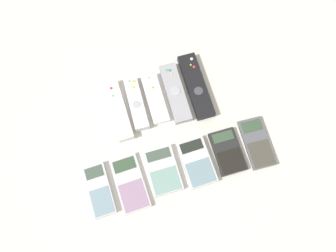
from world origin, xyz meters
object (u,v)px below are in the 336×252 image
(remote_3, at_px, (175,93))
(calculator_0, at_px, (99,190))
(calculator_1, at_px, (130,183))
(remote_4, at_px, (196,86))
(remote_0, at_px, (118,110))
(calculator_5, at_px, (257,143))
(calculator_3, at_px, (197,162))
(calculator_4, at_px, (228,152))
(remote_2, at_px, (155,98))
(remote_1, at_px, (136,103))
(calculator_2, at_px, (163,170))

(remote_3, height_order, calculator_0, remote_3)
(calculator_0, xyz_separation_m, calculator_1, (0.08, -0.01, -0.00))
(remote_4, xyz_separation_m, calculator_0, (-0.35, -0.21, -0.00))
(remote_0, height_order, calculator_5, remote_0)
(calculator_3, height_order, calculator_4, calculator_3)
(remote_2, relative_size, calculator_4, 1.24)
(remote_1, xyz_separation_m, calculator_2, (0.02, -0.21, -0.01))
(remote_4, bearing_deg, calculator_2, -127.11)
(remote_1, height_order, calculator_5, remote_1)
(calculator_3, bearing_deg, remote_0, 127.64)
(remote_3, relative_size, calculator_0, 1.32)
(calculator_0, bearing_deg, remote_0, 61.32)
(calculator_4, bearing_deg, calculator_0, -179.46)
(calculator_0, bearing_deg, remote_4, 30.18)
(remote_4, relative_size, calculator_1, 1.35)
(remote_0, height_order, calculator_0, remote_0)
(remote_0, bearing_deg, remote_3, 1.01)
(remote_3, distance_m, calculator_5, 0.28)
(remote_1, relative_size, remote_4, 0.79)
(calculator_4, relative_size, calculator_5, 0.86)
(remote_4, distance_m, calculator_4, 0.22)
(remote_0, distance_m, calculator_2, 0.22)
(calculator_2, height_order, calculator_5, calculator_2)
(remote_3, relative_size, calculator_5, 1.27)
(remote_2, relative_size, calculator_1, 1.02)
(calculator_0, height_order, calculator_2, same)
(calculator_0, relative_size, calculator_2, 1.10)
(calculator_1, bearing_deg, remote_1, 68.60)
(remote_2, bearing_deg, remote_0, -176.18)
(calculator_2, relative_size, calculator_5, 0.88)
(remote_2, distance_m, remote_4, 0.13)
(remote_1, xyz_separation_m, calculator_3, (0.11, -0.22, -0.01))
(remote_0, relative_size, remote_1, 1.14)
(calculator_1, bearing_deg, calculator_2, 2.67)
(remote_2, bearing_deg, remote_4, 1.97)
(remote_1, height_order, calculator_0, remote_1)
(calculator_1, distance_m, calculator_4, 0.29)
(remote_4, relative_size, calculator_2, 1.60)
(remote_4, bearing_deg, calculator_4, -83.25)
(remote_2, distance_m, calculator_0, 0.31)
(remote_3, height_order, calculator_5, remote_3)
(calculator_1, bearing_deg, calculator_0, 173.38)
(remote_0, xyz_separation_m, remote_4, (0.24, 0.00, -0.00))
(remote_0, relative_size, remote_2, 1.19)
(remote_2, distance_m, calculator_1, 0.26)
(remote_0, xyz_separation_m, remote_3, (0.18, 0.00, -0.00))
(remote_3, xyz_separation_m, calculator_2, (-0.11, -0.21, -0.00))
(remote_2, bearing_deg, calculator_2, -99.55)
(remote_1, distance_m, calculator_0, 0.27)
(remote_4, bearing_deg, calculator_1, -138.91)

